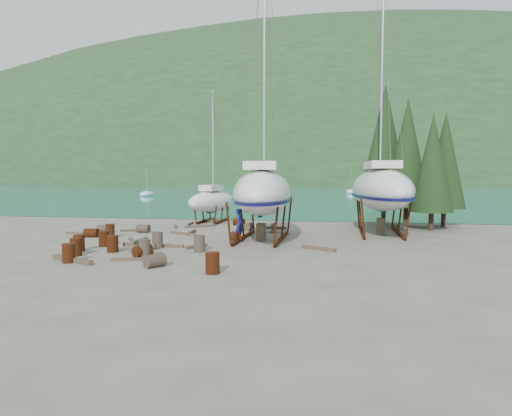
% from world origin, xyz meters
% --- Properties ---
extents(ground, '(600.00, 600.00, 0.00)m').
position_xyz_m(ground, '(0.00, 0.00, 0.00)').
color(ground, '#5F584B').
rests_on(ground, ground).
extents(bay_water, '(700.00, 700.00, 0.00)m').
position_xyz_m(bay_water, '(0.00, 315.00, 0.01)').
color(bay_water, teal).
rests_on(bay_water, ground).
extents(far_hill, '(800.00, 360.00, 110.00)m').
position_xyz_m(far_hill, '(0.00, 320.00, 0.00)').
color(far_hill, '#1E361B').
rests_on(far_hill, ground).
extents(far_house_left, '(6.60, 5.60, 5.60)m').
position_xyz_m(far_house_left, '(-60.00, 190.00, 2.92)').
color(far_house_left, beige).
rests_on(far_house_left, ground).
extents(far_house_center, '(6.60, 5.60, 5.60)m').
position_xyz_m(far_house_center, '(-20.00, 190.00, 2.92)').
color(far_house_center, beige).
rests_on(far_house_center, ground).
extents(far_house_right, '(6.60, 5.60, 5.60)m').
position_xyz_m(far_house_right, '(30.00, 190.00, 2.92)').
color(far_house_right, beige).
rests_on(far_house_right, ground).
extents(cypress_near_right, '(3.60, 3.60, 10.00)m').
position_xyz_m(cypress_near_right, '(12.50, 12.00, 5.79)').
color(cypress_near_right, black).
rests_on(cypress_near_right, ground).
extents(cypress_mid_right, '(3.06, 3.06, 8.50)m').
position_xyz_m(cypress_mid_right, '(14.00, 10.00, 4.92)').
color(cypress_mid_right, black).
rests_on(cypress_mid_right, ground).
extents(cypress_back_left, '(4.14, 4.14, 11.50)m').
position_xyz_m(cypress_back_left, '(11.00, 14.00, 6.66)').
color(cypress_back_left, black).
rests_on(cypress_back_left, ground).
extents(cypress_far_right, '(3.24, 3.24, 9.00)m').
position_xyz_m(cypress_far_right, '(15.50, 13.00, 5.21)').
color(cypress_far_right, black).
rests_on(cypress_far_right, ground).
extents(moored_boat_left, '(2.00, 5.00, 6.05)m').
position_xyz_m(moored_boat_left, '(-30.00, 60.00, 0.39)').
color(moored_boat_left, silver).
rests_on(moored_boat_left, ground).
extents(moored_boat_mid, '(2.00, 5.00, 6.05)m').
position_xyz_m(moored_boat_mid, '(10.00, 80.00, 0.39)').
color(moored_boat_mid, silver).
rests_on(moored_boat_mid, ground).
extents(moored_boat_far, '(2.00, 5.00, 6.05)m').
position_xyz_m(moored_boat_far, '(-8.00, 110.00, 0.39)').
color(moored_boat_far, silver).
rests_on(moored_boat_far, ground).
extents(large_sailboat_near, '(4.68, 12.12, 18.62)m').
position_xyz_m(large_sailboat_near, '(2.65, 3.11, 3.00)').
color(large_sailboat_near, silver).
rests_on(large_sailboat_near, ground).
extents(large_sailboat_far, '(4.68, 12.27, 18.94)m').
position_xyz_m(large_sailboat_far, '(10.15, 7.34, 3.09)').
color(large_sailboat_far, silver).
rests_on(large_sailboat_far, ground).
extents(small_sailboat_shore, '(3.71, 7.37, 11.30)m').
position_xyz_m(small_sailboat_shore, '(-3.32, 12.74, 1.86)').
color(small_sailboat_shore, silver).
rests_on(small_sailboat_shore, ground).
extents(worker, '(0.48, 0.72, 1.95)m').
position_xyz_m(worker, '(1.32, 2.48, 0.98)').
color(worker, navy).
rests_on(worker, ground).
extents(drum_0, '(0.58, 0.58, 0.88)m').
position_xyz_m(drum_0, '(-5.54, -4.35, 0.44)').
color(drum_0, '#4F210D').
rests_on(drum_0, ground).
extents(drum_1, '(0.98, 1.05, 0.58)m').
position_xyz_m(drum_1, '(-0.54, -6.35, 0.29)').
color(drum_1, '#2D2823').
rests_on(drum_1, ground).
extents(drum_2, '(0.89, 0.60, 0.58)m').
position_xyz_m(drum_2, '(-8.48, 2.16, 0.29)').
color(drum_2, '#4F210D').
rests_on(drum_2, ground).
extents(drum_3, '(0.58, 0.58, 0.88)m').
position_xyz_m(drum_3, '(-4.85, -6.05, 0.44)').
color(drum_3, '#4F210D').
rests_on(drum_3, ground).
extents(drum_4, '(1.01, 0.80, 0.58)m').
position_xyz_m(drum_4, '(-0.53, 10.71, 0.29)').
color(drum_4, '#4F210D').
rests_on(drum_4, ground).
extents(drum_5, '(0.58, 0.58, 0.88)m').
position_xyz_m(drum_5, '(-2.03, -4.10, 0.44)').
color(drum_5, '#2D2823').
rests_on(drum_5, ground).
extents(drum_6, '(0.93, 1.05, 0.58)m').
position_xyz_m(drum_6, '(1.18, 1.92, 0.29)').
color(drum_6, '#4F210D').
rests_on(drum_6, ground).
extents(drum_7, '(0.58, 0.58, 0.88)m').
position_xyz_m(drum_7, '(2.29, -7.18, 0.44)').
color(drum_7, '#4F210D').
rests_on(drum_7, ground).
extents(drum_8, '(0.58, 0.58, 0.88)m').
position_xyz_m(drum_8, '(-7.21, 2.24, 0.44)').
color(drum_8, '#4F210D').
rests_on(drum_8, ground).
extents(drum_9, '(0.92, 0.64, 0.58)m').
position_xyz_m(drum_9, '(-6.18, 5.04, 0.29)').
color(drum_9, '#2D2823').
rests_on(drum_9, ground).
extents(drum_10, '(0.58, 0.58, 0.88)m').
position_xyz_m(drum_10, '(-6.15, -3.08, 0.44)').
color(drum_10, '#4F210D').
rests_on(drum_10, ground).
extents(drum_11, '(0.71, 0.96, 0.58)m').
position_xyz_m(drum_11, '(0.87, 7.60, 0.29)').
color(drum_11, '#2D2823').
rests_on(drum_11, ground).
extents(drum_12, '(0.97, 1.05, 0.58)m').
position_xyz_m(drum_12, '(-2.12, -4.09, 0.29)').
color(drum_12, '#4F210D').
rests_on(drum_12, ground).
extents(drum_13, '(0.58, 0.58, 0.88)m').
position_xyz_m(drum_13, '(-4.28, -3.01, 0.44)').
color(drum_13, '#4F210D').
rests_on(drum_13, ground).
extents(drum_14, '(0.58, 0.58, 0.88)m').
position_xyz_m(drum_14, '(-5.69, -1.31, 0.44)').
color(drum_14, '#4F210D').
rests_on(drum_14, ground).
extents(drum_15, '(0.90, 0.61, 0.58)m').
position_xyz_m(drum_15, '(-8.83, 4.41, 0.29)').
color(drum_15, '#2D2823').
rests_on(drum_15, ground).
extents(drum_16, '(0.58, 0.58, 0.88)m').
position_xyz_m(drum_16, '(-2.53, -1.23, 0.44)').
color(drum_16, '#2D2823').
rests_on(drum_16, ground).
extents(drum_17, '(0.58, 0.58, 0.88)m').
position_xyz_m(drum_17, '(0.14, -2.09, 0.44)').
color(drum_17, '#2D2823').
rests_on(drum_17, ground).
extents(timber_0, '(2.09, 1.86, 0.14)m').
position_xyz_m(timber_0, '(-3.22, 9.06, 0.07)').
color(timber_0, brown).
rests_on(timber_0, ground).
extents(timber_1, '(1.93, 1.19, 0.19)m').
position_xyz_m(timber_1, '(6.28, -0.48, 0.10)').
color(timber_1, brown).
rests_on(timber_1, ground).
extents(timber_3, '(2.42, 0.71, 0.15)m').
position_xyz_m(timber_3, '(-1.94, -5.07, 0.07)').
color(timber_3, brown).
rests_on(timber_3, ground).
extents(timber_4, '(1.60, 1.11, 0.17)m').
position_xyz_m(timber_4, '(-7.15, 5.47, 0.09)').
color(timber_4, brown).
rests_on(timber_4, ground).
extents(timber_5, '(3.07, 0.31, 0.16)m').
position_xyz_m(timber_5, '(-2.63, -0.93, 0.08)').
color(timber_5, brown).
rests_on(timber_5, ground).
extents(timber_6, '(1.24, 1.43, 0.19)m').
position_xyz_m(timber_6, '(-0.40, 10.33, 0.10)').
color(timber_6, brown).
rests_on(timber_6, ground).
extents(timber_7, '(0.90, 1.32, 0.17)m').
position_xyz_m(timber_7, '(-0.40, -0.90, 0.09)').
color(timber_7, brown).
rests_on(timber_7, ground).
extents(timber_8, '(0.33, 2.11, 0.19)m').
position_xyz_m(timber_8, '(-2.66, 5.02, 0.09)').
color(timber_8, brown).
rests_on(timber_8, ground).
extents(timber_9, '(0.38, 2.07, 0.15)m').
position_xyz_m(timber_9, '(-4.61, 10.69, 0.08)').
color(timber_9, brown).
rests_on(timber_9, ground).
extents(timber_10, '(2.20, 1.23, 0.16)m').
position_xyz_m(timber_10, '(-3.03, 4.43, 0.08)').
color(timber_10, brown).
rests_on(timber_10, ground).
extents(timber_11, '(1.73, 2.22, 0.15)m').
position_xyz_m(timber_11, '(-4.77, 0.56, 0.08)').
color(timber_11, brown).
rests_on(timber_11, ground).
extents(timber_15, '(1.05, 2.43, 0.15)m').
position_xyz_m(timber_15, '(-5.16, 8.66, 0.07)').
color(timber_15, brown).
rests_on(timber_15, ground).
extents(timber_16, '(2.71, 1.41, 0.23)m').
position_xyz_m(timber_16, '(-4.76, -5.92, 0.11)').
color(timber_16, brown).
rests_on(timber_16, ground).
extents(timber_17, '(2.23, 0.31, 0.16)m').
position_xyz_m(timber_17, '(-9.97, 3.47, 0.08)').
color(timber_17, brown).
rests_on(timber_17, ground).
extents(timber_pile_fore, '(1.80, 1.80, 0.60)m').
position_xyz_m(timber_pile_fore, '(-3.17, -2.19, 0.30)').
color(timber_pile_fore, brown).
rests_on(timber_pile_fore, ground).
extents(timber_pile_aft, '(1.80, 1.80, 0.60)m').
position_xyz_m(timber_pile_aft, '(2.81, 6.94, 0.30)').
color(timber_pile_aft, brown).
rests_on(timber_pile_aft, ground).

